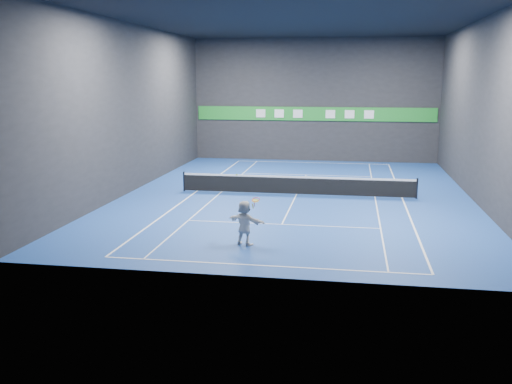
% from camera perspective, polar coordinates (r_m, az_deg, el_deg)
% --- Properties ---
extents(ground, '(26.00, 26.00, 0.00)m').
position_cam_1_polar(ground, '(30.44, 4.07, -0.26)').
color(ground, navy).
rests_on(ground, ground).
extents(ceiling, '(26.00, 26.00, 0.00)m').
position_cam_1_polar(ceiling, '(29.97, 4.32, 16.85)').
color(ceiling, black).
rests_on(ceiling, ground).
extents(wall_back, '(18.00, 0.10, 9.00)m').
position_cam_1_polar(wall_back, '(42.82, 5.86, 9.12)').
color(wall_back, '#242427').
rests_on(wall_back, ground).
extents(wall_front, '(18.00, 0.10, 9.00)m').
position_cam_1_polar(wall_front, '(17.00, 0.00, 5.94)').
color(wall_front, '#242427').
rests_on(wall_front, ground).
extents(wall_left, '(0.10, 26.00, 9.00)m').
position_cam_1_polar(wall_left, '(32.00, -12.24, 8.20)').
color(wall_left, '#242427').
rests_on(wall_left, ground).
extents(wall_right, '(0.10, 26.00, 9.00)m').
position_cam_1_polar(wall_right, '(30.37, 21.50, 7.53)').
color(wall_right, '#242427').
rests_on(wall_right, ground).
extents(baseline_near, '(10.98, 0.08, 0.01)m').
position_cam_1_polar(baseline_near, '(19.03, 0.56, -7.36)').
color(baseline_near, white).
rests_on(baseline_near, ground).
extents(baseline_far, '(10.98, 0.08, 0.01)m').
position_cam_1_polar(baseline_far, '(42.12, 5.64, 2.94)').
color(baseline_far, white).
rests_on(baseline_far, ground).
extents(sideline_doubles_left, '(0.08, 23.78, 0.01)m').
position_cam_1_polar(sideline_doubles_left, '(31.43, -5.94, 0.08)').
color(sideline_doubles_left, white).
rests_on(sideline_doubles_left, ground).
extents(sideline_doubles_right, '(0.08, 23.78, 0.01)m').
position_cam_1_polar(sideline_doubles_right, '(30.43, 14.41, -0.59)').
color(sideline_doubles_right, white).
rests_on(sideline_doubles_right, ground).
extents(sideline_singles_left, '(0.06, 23.78, 0.01)m').
position_cam_1_polar(sideline_singles_left, '(31.09, -3.49, -0.00)').
color(sideline_singles_left, white).
rests_on(sideline_singles_left, ground).
extents(sideline_singles_right, '(0.06, 23.78, 0.01)m').
position_cam_1_polar(sideline_singles_right, '(30.34, 11.81, -0.51)').
color(sideline_singles_right, white).
rests_on(sideline_singles_right, ground).
extents(service_line_near, '(8.23, 0.06, 0.01)m').
position_cam_1_polar(service_line_near, '(24.24, 2.60, -3.25)').
color(service_line_near, white).
rests_on(service_line_near, ground).
extents(service_line_far, '(8.23, 0.06, 0.01)m').
position_cam_1_polar(service_line_far, '(36.71, 5.04, 1.72)').
color(service_line_far, white).
rests_on(service_line_far, ground).
extents(center_service_line, '(0.06, 12.80, 0.01)m').
position_cam_1_polar(center_service_line, '(30.44, 4.07, -0.26)').
color(center_service_line, white).
rests_on(center_service_line, ground).
extents(player, '(1.63, 1.09, 1.68)m').
position_cam_1_polar(player, '(21.11, -1.15, -3.10)').
color(player, silver).
rests_on(player, ground).
extents(tennis_ball, '(0.06, 0.06, 0.06)m').
position_cam_1_polar(tennis_ball, '(20.87, -1.94, 1.74)').
color(tennis_ball, '#D5F328').
rests_on(tennis_ball, player).
extents(tennis_net, '(12.50, 0.10, 1.07)m').
position_cam_1_polar(tennis_net, '(30.34, 4.08, 0.74)').
color(tennis_net, black).
rests_on(tennis_net, ground).
extents(sponsor_banner, '(17.64, 0.11, 1.00)m').
position_cam_1_polar(sponsor_banner, '(42.80, 5.83, 7.78)').
color(sponsor_banner, '#1F8E2B').
rests_on(sponsor_banner, wall_back).
extents(tennis_racket, '(0.43, 0.42, 0.45)m').
position_cam_1_polar(tennis_racket, '(20.90, -0.07, -0.87)').
color(tennis_racket, red).
rests_on(tennis_racket, player).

